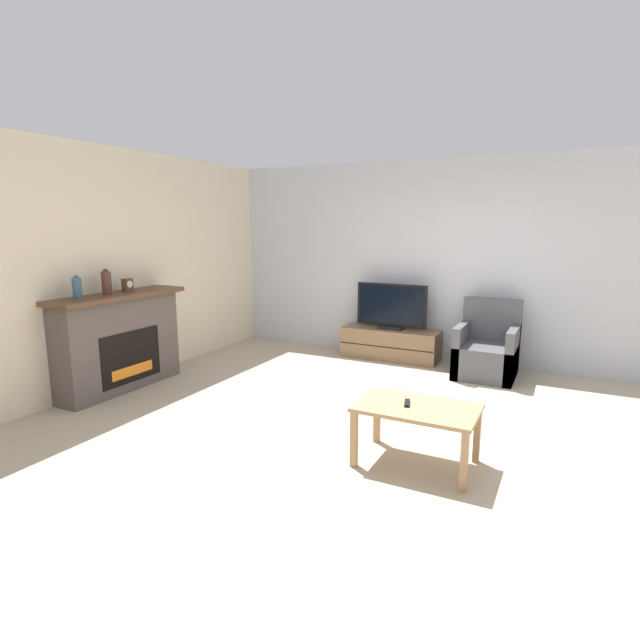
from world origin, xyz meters
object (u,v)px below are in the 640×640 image
at_px(tv_stand, 390,344).
at_px(mantel_clock, 128,285).
at_px(tv, 391,308).
at_px(armchair, 487,352).
at_px(remote, 407,403).
at_px(mantel_vase_left, 77,288).
at_px(mantel_vase_centre_left, 106,283).
at_px(coffee_table, 417,414).
at_px(fireplace, 119,341).

bearing_deg(tv_stand, mantel_clock, -132.67).
distance_m(mantel_clock, tv, 3.39).
distance_m(armchair, remote, 2.68).
height_order(mantel_vase_left, mantel_vase_centre_left, mantel_vase_centre_left).
bearing_deg(mantel_vase_left, remote, 3.75).
xyz_separation_m(tv_stand, armchair, (1.32, -0.22, 0.09)).
height_order(armchair, remote, armchair).
distance_m(tv_stand, coffee_table, 3.14).
distance_m(mantel_vase_centre_left, armchair, 4.50).
bearing_deg(mantel_clock, mantel_vase_centre_left, -90.16).
bearing_deg(coffee_table, fireplace, 175.82).
xyz_separation_m(mantel_clock, armchair, (3.60, 2.25, -0.88)).
relative_size(tv, armchair, 1.06).
xyz_separation_m(mantel_vase_centre_left, mantel_clock, (0.00, 0.28, -0.06)).
bearing_deg(tv, coffee_table, -67.21).
bearing_deg(fireplace, mantel_vase_centre_left, -82.04).
height_order(mantel_vase_left, armchair, mantel_vase_left).
xyz_separation_m(mantel_vase_left, tv, (2.28, 3.11, -0.50)).
distance_m(tv_stand, tv, 0.51).
bearing_deg(mantel_vase_left, armchair, 38.80).
distance_m(mantel_vase_centre_left, tv, 3.61).
height_order(fireplace, tv_stand, fireplace).
height_order(tv_stand, tv, tv).
bearing_deg(mantel_vase_centre_left, tv, 50.35).
bearing_deg(fireplace, mantel_vase_left, -88.00).
height_order(mantel_vase_left, tv_stand, mantel_vase_left).
bearing_deg(mantel_vase_left, tv, 53.77).
xyz_separation_m(fireplace, armchair, (3.62, 2.41, -0.26)).
bearing_deg(coffee_table, tv_stand, 112.77).
distance_m(mantel_vase_left, armchair, 4.71).
relative_size(mantel_vase_centre_left, coffee_table, 0.31).
distance_m(mantel_vase_centre_left, mantel_clock, 0.29).
distance_m(fireplace, tv_stand, 3.51).
bearing_deg(mantel_clock, fireplace, -96.26).
bearing_deg(fireplace, tv, 48.88).
height_order(mantel_clock, coffee_table, mantel_clock).
distance_m(mantel_vase_left, remote, 3.49).
height_order(fireplace, mantel_vase_left, mantel_vase_left).
distance_m(tv, armchair, 1.40).
xyz_separation_m(fireplace, tv, (2.30, 2.63, 0.16)).
xyz_separation_m(mantel_vase_centre_left, armchair, (3.60, 2.53, -0.93)).
xyz_separation_m(fireplace, tv_stand, (2.30, 2.63, -0.35)).
distance_m(mantel_vase_centre_left, coffee_table, 3.59).
bearing_deg(tv_stand, fireplace, -131.10).
relative_size(fireplace, mantel_vase_centre_left, 5.65).
bearing_deg(armchair, tv, 170.72).
relative_size(fireplace, armchair, 1.72).
height_order(tv_stand, coffee_table, coffee_table).
xyz_separation_m(coffee_table, remote, (-0.08, -0.00, 0.08)).
bearing_deg(remote, mantel_vase_centre_left, 162.22).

